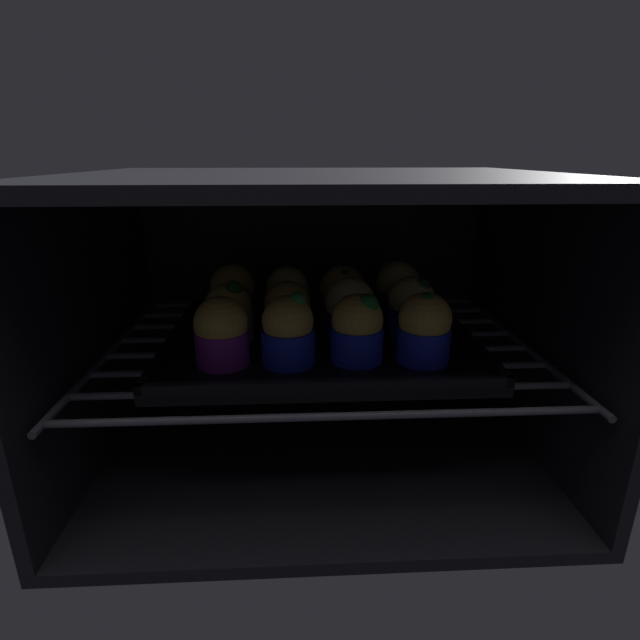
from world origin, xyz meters
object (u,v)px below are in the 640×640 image
(muffin_row1_col1, at_px, (287,312))
(muffin_row2_col3, at_px, (397,290))
(muffin_row0_col0, at_px, (221,332))
(baking_tray, at_px, (320,341))
(muffin_row1_col3, at_px, (411,307))
(muffin_row1_col2, at_px, (350,308))
(muffin_row1_col0, at_px, (229,314))
(muffin_row0_col2, at_px, (357,328))
(muffin_row0_col1, at_px, (288,331))
(muffin_row2_col1, at_px, (287,294))
(muffin_row2_col0, at_px, (233,294))
(muffin_row0_col3, at_px, (424,328))
(muffin_row2_col2, at_px, (342,294))

(muffin_row1_col1, relative_size, muffin_row2_col3, 0.91)
(muffin_row0_col0, relative_size, muffin_row2_col3, 0.95)
(baking_tray, height_order, muffin_row1_col3, muffin_row1_col3)
(muffin_row1_col1, xyz_separation_m, muffin_row2_col3, (0.16, 0.08, 0.00))
(muffin_row1_col2, bearing_deg, muffin_row1_col0, -177.60)
(muffin_row1_col2, bearing_deg, muffin_row0_col2, -90.09)
(baking_tray, relative_size, muffin_row1_col3, 4.83)
(muffin_row0_col1, bearing_deg, muffin_row2_col1, 91.04)
(muffin_row1_col1, xyz_separation_m, muffin_row2_col0, (-0.08, 0.07, 0.00))
(muffin_row0_col2, xyz_separation_m, muffin_row2_col3, (0.08, 0.15, 0.00))
(muffin_row1_col1, relative_size, muffin_row2_col1, 0.98)
(muffin_row1_col2, height_order, muffin_row2_col3, muffin_row2_col3)
(muffin_row1_col2, distance_m, muffin_row2_col3, 0.11)
(muffin_row0_col1, relative_size, muffin_row0_col3, 1.03)
(baking_tray, distance_m, muffin_row2_col1, 0.10)
(baking_tray, relative_size, muffin_row2_col0, 4.65)
(muffin_row0_col0, distance_m, muffin_row2_col2, 0.21)
(baking_tray, distance_m, muffin_row0_col1, 0.10)
(muffin_row2_col2, bearing_deg, muffin_row2_col3, 1.79)
(muffin_row0_col0, height_order, muffin_row2_col1, muffin_row0_col0)
(muffin_row1_col0, bearing_deg, baking_tray, 1.59)
(baking_tray, distance_m, muffin_row1_col1, 0.06)
(muffin_row1_col2, bearing_deg, muffin_row0_col3, -47.87)
(muffin_row0_col0, height_order, muffin_row1_col3, same)
(muffin_row1_col2, bearing_deg, muffin_row2_col3, 43.84)
(muffin_row0_col2, relative_size, muffin_row1_col2, 1.04)
(muffin_row2_col2, distance_m, muffin_row2_col3, 0.08)
(muffin_row1_col2, relative_size, muffin_row2_col2, 1.00)
(baking_tray, bearing_deg, muffin_row0_col2, -62.53)
(muffin_row0_col0, bearing_deg, muffin_row1_col0, 90.91)
(muffin_row0_col2, height_order, muffin_row2_col3, muffin_row2_col3)
(muffin_row0_col3, bearing_deg, muffin_row0_col1, 179.38)
(baking_tray, height_order, muffin_row0_col0, muffin_row0_col0)
(baking_tray, bearing_deg, muffin_row2_col1, 118.74)
(muffin_row1_col1, bearing_deg, baking_tray, -1.24)
(muffin_row0_col3, xyz_separation_m, muffin_row1_col3, (0.00, 0.08, -0.00))
(muffin_row0_col0, bearing_deg, muffin_row2_col1, 65.06)
(muffin_row0_col0, relative_size, muffin_row0_col1, 0.94)
(muffin_row0_col2, relative_size, muffin_row2_col3, 0.98)
(muffin_row1_col0, bearing_deg, muffin_row0_col1, -44.81)
(muffin_row0_col3, bearing_deg, muffin_row2_col0, 146.26)
(muffin_row2_col3, bearing_deg, muffin_row0_col2, -116.86)
(muffin_row2_col1, xyz_separation_m, muffin_row2_col3, (0.16, -0.00, 0.00))
(muffin_row0_col3, height_order, muffin_row2_col1, muffin_row0_col3)
(muffin_row0_col2, distance_m, muffin_row1_col1, 0.11)
(baking_tray, distance_m, muffin_row0_col0, 0.14)
(muffin_row0_col0, xyz_separation_m, muffin_row2_col0, (-0.00, 0.15, 0.00))
(muffin_row2_col3, bearing_deg, muffin_row2_col1, 179.63)
(muffin_row0_col3, relative_size, muffin_row2_col0, 0.99)
(baking_tray, bearing_deg, muffin_row1_col1, 178.76)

